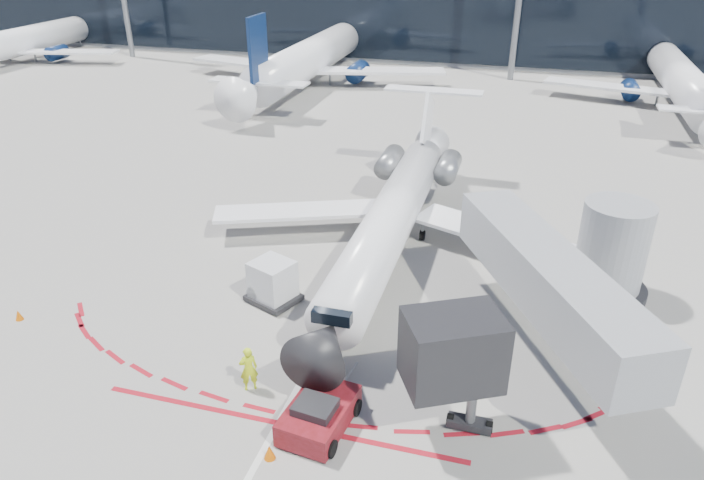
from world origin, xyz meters
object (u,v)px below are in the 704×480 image
(pushback_tug, at_px, (319,414))
(ramp_worker, at_px, (249,369))
(regional_jet, at_px, (395,211))
(uld_container, at_px, (273,282))

(pushback_tug, bearing_deg, ramp_worker, 166.50)
(regional_jet, height_order, pushback_tug, regional_jet)
(ramp_worker, distance_m, uld_container, 6.35)
(pushback_tug, distance_m, uld_container, 8.84)
(regional_jet, height_order, uld_container, regional_jet)
(ramp_worker, xyz_separation_m, uld_container, (-1.52, 6.17, 0.08))
(uld_container, bearing_deg, pushback_tug, -34.56)
(ramp_worker, bearing_deg, regional_jet, -135.49)
(regional_jet, relative_size, ramp_worker, 13.51)
(regional_jet, height_order, ramp_worker, regional_jet)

